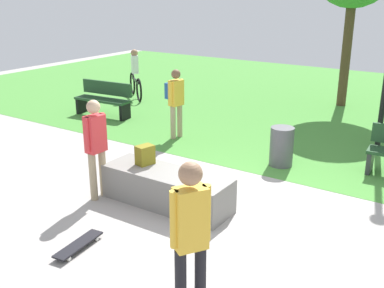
{
  "coord_description": "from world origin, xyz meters",
  "views": [
    {
      "loc": [
        3.16,
        -5.85,
        3.33
      ],
      "look_at": [
        -0.95,
        0.3,
        0.82
      ],
      "focal_mm": 43.65,
      "sensor_mm": 36.0,
      "label": 1
    }
  ],
  "objects_px": {
    "skateboard_by_ledge": "(79,245)",
    "park_bench_by_oak": "(104,98)",
    "pedestrian_with_backpack": "(175,98)",
    "cyclist_on_bicycle": "(135,77)",
    "skater_watching": "(96,142)",
    "backpack_on_ledge": "(145,155)",
    "skater_performing_trick": "(191,231)",
    "concrete_ledge": "(167,188)",
    "trash_bin": "(282,147)"
  },
  "relations": [
    {
      "from": "skateboard_by_ledge",
      "to": "park_bench_by_oak",
      "type": "height_order",
      "value": "park_bench_by_oak"
    },
    {
      "from": "pedestrian_with_backpack",
      "to": "cyclist_on_bicycle",
      "type": "bearing_deg",
      "value": 142.17
    },
    {
      "from": "skater_watching",
      "to": "skateboard_by_ledge",
      "type": "bearing_deg",
      "value": -55.34
    },
    {
      "from": "backpack_on_ledge",
      "to": "skater_watching",
      "type": "relative_size",
      "value": 0.19
    },
    {
      "from": "backpack_on_ledge",
      "to": "cyclist_on_bicycle",
      "type": "distance_m",
      "value": 7.42
    },
    {
      "from": "park_bench_by_oak",
      "to": "cyclist_on_bicycle",
      "type": "bearing_deg",
      "value": 109.19
    },
    {
      "from": "skater_performing_trick",
      "to": "backpack_on_ledge",
      "type": "bearing_deg",
      "value": 137.38
    },
    {
      "from": "concrete_ledge",
      "to": "backpack_on_ledge",
      "type": "relative_size",
      "value": 6.69
    },
    {
      "from": "backpack_on_ledge",
      "to": "skateboard_by_ledge",
      "type": "xyz_separation_m",
      "value": [
        0.32,
        -1.83,
        -0.65
      ]
    },
    {
      "from": "skater_watching",
      "to": "trash_bin",
      "type": "bearing_deg",
      "value": 57.73
    },
    {
      "from": "skateboard_by_ledge",
      "to": "pedestrian_with_backpack",
      "type": "distance_m",
      "value": 5.06
    },
    {
      "from": "pedestrian_with_backpack",
      "to": "cyclist_on_bicycle",
      "type": "distance_m",
      "value": 4.44
    },
    {
      "from": "backpack_on_ledge",
      "to": "skater_watching",
      "type": "xyz_separation_m",
      "value": [
        -0.6,
        -0.49,
        0.25
      ]
    },
    {
      "from": "skater_performing_trick",
      "to": "trash_bin",
      "type": "distance_m",
      "value": 4.85
    },
    {
      "from": "concrete_ledge",
      "to": "cyclist_on_bicycle",
      "type": "distance_m",
      "value": 7.83
    },
    {
      "from": "backpack_on_ledge",
      "to": "cyclist_on_bicycle",
      "type": "height_order",
      "value": "cyclist_on_bicycle"
    },
    {
      "from": "backpack_on_ledge",
      "to": "skateboard_by_ledge",
      "type": "height_order",
      "value": "backpack_on_ledge"
    },
    {
      "from": "park_bench_by_oak",
      "to": "concrete_ledge",
      "type": "bearing_deg",
      "value": -36.46
    },
    {
      "from": "skater_watching",
      "to": "pedestrian_with_backpack",
      "type": "bearing_deg",
      "value": 103.92
    },
    {
      "from": "trash_bin",
      "to": "backpack_on_ledge",
      "type": "bearing_deg",
      "value": -117.41
    },
    {
      "from": "backpack_on_ledge",
      "to": "park_bench_by_oak",
      "type": "distance_m",
      "value": 5.34
    },
    {
      "from": "concrete_ledge",
      "to": "skater_performing_trick",
      "type": "xyz_separation_m",
      "value": [
        1.84,
        -2.07,
        0.77
      ]
    },
    {
      "from": "cyclist_on_bicycle",
      "to": "park_bench_by_oak",
      "type": "bearing_deg",
      "value": -70.81
    },
    {
      "from": "park_bench_by_oak",
      "to": "trash_bin",
      "type": "distance_m",
      "value": 5.53
    },
    {
      "from": "skater_performing_trick",
      "to": "trash_bin",
      "type": "height_order",
      "value": "skater_performing_trick"
    },
    {
      "from": "concrete_ledge",
      "to": "backpack_on_ledge",
      "type": "bearing_deg",
      "value": 170.15
    },
    {
      "from": "skater_watching",
      "to": "pedestrian_with_backpack",
      "type": "height_order",
      "value": "skater_watching"
    },
    {
      "from": "concrete_ledge",
      "to": "cyclist_on_bicycle",
      "type": "height_order",
      "value": "cyclist_on_bicycle"
    },
    {
      "from": "concrete_ledge",
      "to": "cyclist_on_bicycle",
      "type": "xyz_separation_m",
      "value": [
        -5.42,
        5.64,
        0.35
      ]
    },
    {
      "from": "concrete_ledge",
      "to": "park_bench_by_oak",
      "type": "xyz_separation_m",
      "value": [
        -4.65,
        3.44,
        0.2
      ]
    },
    {
      "from": "pedestrian_with_backpack",
      "to": "backpack_on_ledge",
      "type": "bearing_deg",
      "value": -63.37
    },
    {
      "from": "park_bench_by_oak",
      "to": "skateboard_by_ledge",
      "type": "bearing_deg",
      "value": -49.16
    },
    {
      "from": "concrete_ledge",
      "to": "skateboard_by_ledge",
      "type": "bearing_deg",
      "value": -95.79
    },
    {
      "from": "skater_watching",
      "to": "park_bench_by_oak",
      "type": "relative_size",
      "value": 1.01
    },
    {
      "from": "park_bench_by_oak",
      "to": "cyclist_on_bicycle",
      "type": "height_order",
      "value": "cyclist_on_bicycle"
    },
    {
      "from": "skateboard_by_ledge",
      "to": "cyclist_on_bicycle",
      "type": "bearing_deg",
      "value": 125.38
    },
    {
      "from": "skater_performing_trick",
      "to": "park_bench_by_oak",
      "type": "distance_m",
      "value": 8.53
    },
    {
      "from": "backpack_on_ledge",
      "to": "skater_performing_trick",
      "type": "xyz_separation_m",
      "value": [
        2.34,
        -2.16,
        0.33
      ]
    },
    {
      "from": "backpack_on_ledge",
      "to": "pedestrian_with_backpack",
      "type": "height_order",
      "value": "pedestrian_with_backpack"
    },
    {
      "from": "concrete_ledge",
      "to": "skater_watching",
      "type": "bearing_deg",
      "value": -159.59
    },
    {
      "from": "park_bench_by_oak",
      "to": "skater_performing_trick",
      "type": "bearing_deg",
      "value": -40.29
    },
    {
      "from": "concrete_ledge",
      "to": "backpack_on_ledge",
      "type": "distance_m",
      "value": 0.67
    },
    {
      "from": "concrete_ledge",
      "to": "skateboard_by_ledge",
      "type": "height_order",
      "value": "concrete_ledge"
    },
    {
      "from": "skateboard_by_ledge",
      "to": "cyclist_on_bicycle",
      "type": "relative_size",
      "value": 0.54
    },
    {
      "from": "park_bench_by_oak",
      "to": "trash_bin",
      "type": "relative_size",
      "value": 2.12
    },
    {
      "from": "skater_watching",
      "to": "trash_bin",
      "type": "xyz_separation_m",
      "value": [
        1.91,
        3.03,
        -0.58
      ]
    },
    {
      "from": "concrete_ledge",
      "to": "pedestrian_with_backpack",
      "type": "bearing_deg",
      "value": 123.29
    },
    {
      "from": "concrete_ledge",
      "to": "skater_watching",
      "type": "xyz_separation_m",
      "value": [
        -1.1,
        -0.41,
        0.68
      ]
    },
    {
      "from": "skater_performing_trick",
      "to": "park_bench_by_oak",
      "type": "height_order",
      "value": "skater_performing_trick"
    },
    {
      "from": "pedestrian_with_backpack",
      "to": "cyclist_on_bicycle",
      "type": "xyz_separation_m",
      "value": [
        -3.5,
        2.71,
        -0.31
      ]
    }
  ]
}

